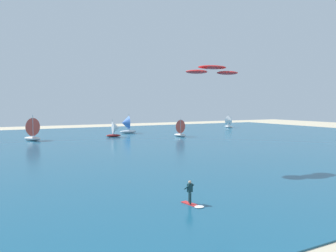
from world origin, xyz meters
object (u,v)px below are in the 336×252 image
Objects in this scene: kitesurfer at (192,196)px; sailboat_anchored_offshore at (230,122)px; sailboat_mid_left at (115,129)px; sailboat_mid_right at (178,128)px; kite at (212,70)px; sailboat_outermost at (30,129)px; sailboat_far_right at (126,124)px.

sailboat_anchored_offshore is at bearing 49.01° from kitesurfer.
kitesurfer is 0.53× the size of sailboat_mid_left.
sailboat_mid_right is at bearing 60.84° from kitesurfer.
kite is (8.77, 9.78, 10.01)m from kitesurfer.
sailboat_anchored_offshore is at bearing 14.79° from sailboat_mid_left.
sailboat_mid_left is at bearing -165.21° from sailboat_anchored_offshore.
kite reaches higher than kitesurfer.
kite reaches higher than sailboat_outermost.
sailboat_outermost reaches higher than sailboat_mid_left.
sailboat_outermost is 1.31× the size of sailboat_mid_left.
kitesurfer is 49.56m from sailboat_mid_right.
kite is at bearing -94.08° from sailboat_mid_left.
sailboat_mid_left is 9.22m from sailboat_far_right.
sailboat_anchored_offshore is (51.54, 59.31, 1.28)m from kitesurfer.
sailboat_outermost is (-14.19, 40.23, -8.35)m from kite.
sailboat_outermost is at bearing -170.73° from sailboat_anchored_offshore.
kite is at bearing -114.65° from sailboat_mid_right.
sailboat_outermost reaches higher than kitesurfer.
kitesurfer is 58.76m from sailboat_far_right.
kite reaches higher than sailboat_anchored_offshore.
sailboat_mid_right is 1.00× the size of sailboat_anchored_offshore.
kitesurfer is at bearing -130.99° from sailboat_anchored_offshore.
kite is 37.86m from sailboat_mid_right.
sailboat_far_right is at bearing 15.64° from sailboat_outermost.
sailboat_mid_right is (24.13, 43.26, 1.29)m from kitesurfer.
sailboat_mid_right is at bearing -12.86° from sailboat_outermost.
sailboat_mid_right is (15.37, 33.48, -8.73)m from kite.
sailboat_anchored_offshore is (42.77, 49.52, -8.74)m from kite.
sailboat_anchored_offshore reaches higher than kitesurfer.
sailboat_mid_left is at bearing -125.41° from sailboat_far_right.
kitesurfer is at bearing -106.70° from sailboat_far_right.
sailboat_mid_left is 0.92× the size of sailboat_anchored_offshore.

